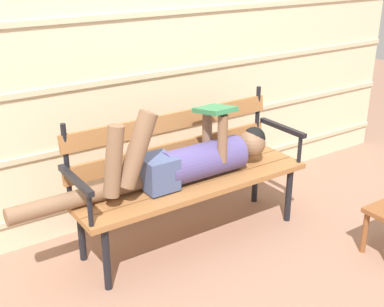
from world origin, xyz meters
TOP-DOWN VIEW (x-y plane):
  - ground_plane at (0.00, 0.00)m, footprint 12.00×12.00m
  - house_siding at (0.00, 0.63)m, footprint 4.86×0.08m
  - park_bench at (0.00, 0.15)m, footprint 1.59×0.48m
  - reclining_person at (-0.06, 0.08)m, footprint 1.73×0.26m

SIDE VIEW (x-z plane):
  - ground_plane at x=0.00m, z-range 0.00..0.00m
  - park_bench at x=0.00m, z-range 0.04..0.93m
  - reclining_person at x=-0.06m, z-range 0.31..0.86m
  - house_siding at x=0.00m, z-range 0.00..2.42m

